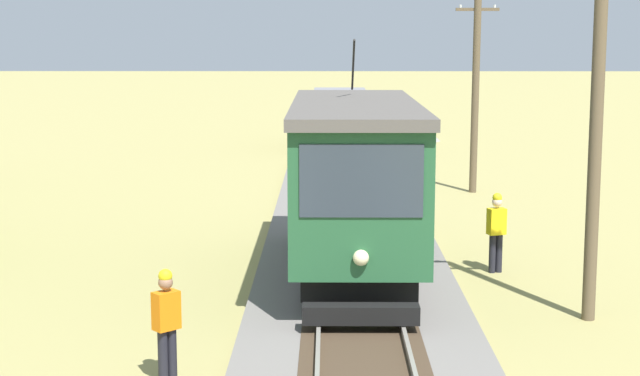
{
  "coord_description": "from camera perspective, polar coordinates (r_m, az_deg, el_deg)",
  "views": [
    {
      "loc": [
        -0.57,
        -2.71,
        5.24
      ],
      "look_at": [
        -0.74,
        18.21,
        1.85
      ],
      "focal_mm": 53.97,
      "sensor_mm": 36.0,
      "label": 1
    }
  ],
  "objects": [
    {
      "name": "utility_pole_near_tram",
      "position": [
        17.97,
        16.08,
        4.1
      ],
      "size": [
        1.4,
        0.34,
        7.33
      ],
      "color": "brown",
      "rests_on": "ground"
    },
    {
      "name": "utility_pole_mid",
      "position": [
        31.89,
        9.21,
        5.94
      ],
      "size": [
        1.4,
        0.37,
        6.8
      ],
      "color": "brown",
      "rests_on": "ground"
    },
    {
      "name": "freight_car",
      "position": [
        44.09,
        1.2,
        4.41
      ],
      "size": [
        2.4,
        5.2,
        2.31
      ],
      "color": "slate",
      "rests_on": "rail_right"
    },
    {
      "name": "gravel_pile",
      "position": [
        47.45,
        5.66,
        3.42
      ],
      "size": [
        2.48,
        2.48,
        1.01
      ],
      "primitive_type": "cone",
      "color": "gray",
      "rests_on": "ground"
    },
    {
      "name": "second_worker",
      "position": [
        21.48,
        10.41,
        -2.39
      ],
      "size": [
        0.43,
        0.34,
        1.78
      ],
      "rotation": [
        0.0,
        0.0,
        1.88
      ],
      "color": "black",
      "rests_on": "ground"
    },
    {
      "name": "red_tram",
      "position": [
        20.26,
        2.07,
        0.53
      ],
      "size": [
        2.6,
        8.54,
        4.79
      ],
      "color": "#235633",
      "rests_on": "rail_right"
    },
    {
      "name": "track_worker",
      "position": [
        14.67,
        -9.09,
        -7.8
      ],
      "size": [
        0.44,
        0.43,
        1.78
      ],
      "rotation": [
        0.0,
        0.0,
        2.32
      ],
      "color": "black",
      "rests_on": "ground"
    }
  ]
}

